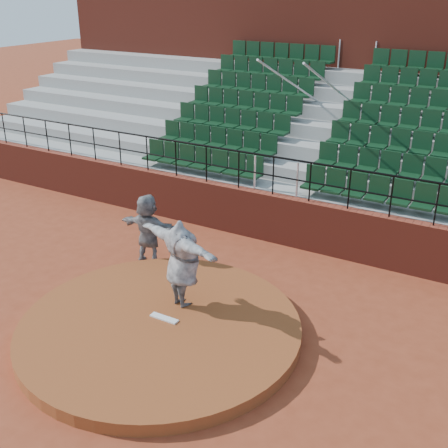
# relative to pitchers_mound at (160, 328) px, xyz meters

# --- Properties ---
(ground) EXTENTS (90.00, 90.00, 0.00)m
(ground) POSITION_rel_pitchers_mound_xyz_m (0.00, 0.00, -0.12)
(ground) COLOR brown
(ground) RESTS_ON ground
(pitchers_mound) EXTENTS (5.50, 5.50, 0.25)m
(pitchers_mound) POSITION_rel_pitchers_mound_xyz_m (0.00, 0.00, 0.00)
(pitchers_mound) COLOR brown
(pitchers_mound) RESTS_ON ground
(pitching_rubber) EXTENTS (0.60, 0.15, 0.03)m
(pitching_rubber) POSITION_rel_pitchers_mound_xyz_m (0.00, 0.15, 0.14)
(pitching_rubber) COLOR white
(pitching_rubber) RESTS_ON pitchers_mound
(boundary_wall) EXTENTS (24.00, 0.30, 1.30)m
(boundary_wall) POSITION_rel_pitchers_mound_xyz_m (0.00, 5.00, 0.53)
(boundary_wall) COLOR maroon
(boundary_wall) RESTS_ON ground
(wall_railing) EXTENTS (24.04, 0.05, 1.03)m
(wall_railing) POSITION_rel_pitchers_mound_xyz_m (0.00, 5.00, 1.90)
(wall_railing) COLOR black
(wall_railing) RESTS_ON boundary_wall
(seating_deck) EXTENTS (24.00, 5.97, 4.63)m
(seating_deck) POSITION_rel_pitchers_mound_xyz_m (0.00, 8.64, 1.33)
(seating_deck) COLOR #9B9A95
(seating_deck) RESTS_ON ground
(press_box_facade) EXTENTS (24.00, 3.00, 7.10)m
(press_box_facade) POSITION_rel_pitchers_mound_xyz_m (0.00, 12.60, 3.43)
(press_box_facade) COLOR maroon
(press_box_facade) RESTS_ON ground
(pitcher) EXTENTS (2.38, 1.31, 1.87)m
(pitcher) POSITION_rel_pitchers_mound_xyz_m (0.01, 0.81, 1.06)
(pitcher) COLOR black
(pitcher) RESTS_ON pitchers_mound
(fielder) EXTENTS (1.68, 0.67, 1.77)m
(fielder) POSITION_rel_pitchers_mound_xyz_m (-2.00, 2.33, 0.76)
(fielder) COLOR black
(fielder) RESTS_ON ground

